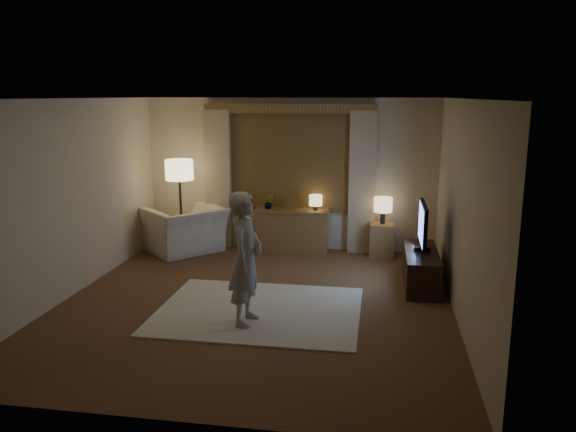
% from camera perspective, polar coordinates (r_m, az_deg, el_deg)
% --- Properties ---
extents(room, '(5.04, 5.54, 2.64)m').
position_cam_1_polar(room, '(7.50, -2.58, 2.14)').
color(room, brown).
rests_on(room, ground).
extents(rug, '(2.50, 2.00, 0.02)m').
position_cam_1_polar(rug, '(7.11, -2.95, -9.55)').
color(rug, white).
rests_on(rug, floor).
extents(sideboard, '(1.20, 0.40, 0.70)m').
position_cam_1_polar(sideboard, '(9.61, 0.42, -1.60)').
color(sideboard, brown).
rests_on(sideboard, floor).
extents(picture_frame, '(0.16, 0.02, 0.20)m').
position_cam_1_polar(picture_frame, '(9.51, 0.42, 1.03)').
color(picture_frame, brown).
rests_on(picture_frame, sideboard).
extents(plant, '(0.17, 0.13, 0.30)m').
position_cam_1_polar(plant, '(9.57, -1.94, 1.40)').
color(plant, '#999999').
rests_on(plant, sideboard).
extents(table_lamp_sideboard, '(0.22, 0.22, 0.30)m').
position_cam_1_polar(table_lamp_sideboard, '(9.44, 2.83, 1.54)').
color(table_lamp_sideboard, black).
rests_on(table_lamp_sideboard, sideboard).
extents(floor_lamp, '(0.46, 0.46, 1.59)m').
position_cam_1_polar(floor_lamp, '(9.55, -10.97, 4.11)').
color(floor_lamp, black).
rests_on(floor_lamp, floor).
extents(armchair, '(1.57, 1.58, 0.78)m').
position_cam_1_polar(armchair, '(9.73, -10.37, -1.39)').
color(armchair, beige).
rests_on(armchair, floor).
extents(side_table, '(0.40, 0.40, 0.56)m').
position_cam_1_polar(side_table, '(9.47, 9.52, -2.42)').
color(side_table, brown).
rests_on(side_table, floor).
extents(table_lamp_side, '(0.30, 0.30, 0.44)m').
position_cam_1_polar(table_lamp_side, '(9.34, 9.64, 1.07)').
color(table_lamp_side, black).
rests_on(table_lamp_side, side_table).
extents(tv_stand, '(0.45, 1.40, 0.50)m').
position_cam_1_polar(tv_stand, '(8.16, 13.34, -5.18)').
color(tv_stand, black).
rests_on(tv_stand, floor).
extents(tv, '(0.23, 0.94, 0.68)m').
position_cam_1_polar(tv, '(8.00, 13.54, -0.91)').
color(tv, black).
rests_on(tv, tv_stand).
extents(person, '(0.42, 0.60, 1.56)m').
position_cam_1_polar(person, '(6.49, -4.32, -4.32)').
color(person, '#B4AEA6').
rests_on(person, rug).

